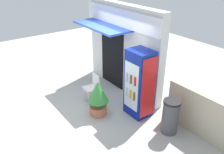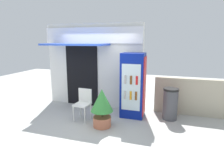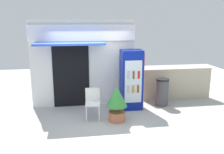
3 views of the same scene
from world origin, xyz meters
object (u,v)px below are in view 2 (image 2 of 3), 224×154
(trash_bin, at_px, (170,104))
(plastic_chair, at_px, (83,102))
(potted_plant_near_shop, at_px, (102,105))
(drink_cooler, at_px, (133,85))

(trash_bin, bearing_deg, plastic_chair, -162.12)
(plastic_chair, distance_m, trash_bin, 2.51)
(plastic_chair, distance_m, potted_plant_near_shop, 0.72)
(plastic_chair, height_order, trash_bin, trash_bin)
(plastic_chair, bearing_deg, potted_plant_near_shop, -21.77)
(drink_cooler, relative_size, potted_plant_near_shop, 1.86)
(plastic_chair, bearing_deg, trash_bin, 17.88)
(potted_plant_near_shop, bearing_deg, plastic_chair, 158.23)
(potted_plant_near_shop, xyz_separation_m, trash_bin, (1.72, 1.04, -0.13))
(drink_cooler, distance_m, trash_bin, 1.19)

